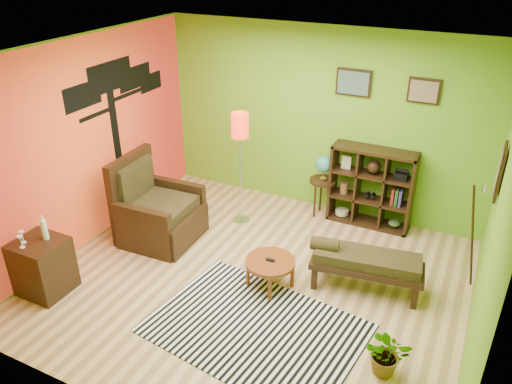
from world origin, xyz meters
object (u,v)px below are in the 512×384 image
at_px(armchair, 156,214).
at_px(bench, 364,261).
at_px(cube_shelf, 372,188).
at_px(potted_plant, 387,357).
at_px(globe_table, 324,171).
at_px(coffee_table, 270,264).
at_px(side_cabinet, 43,266).
at_px(floor_lamp, 240,136).

xyz_separation_m(armchair, bench, (2.95, 0.13, 0.03)).
height_order(cube_shelf, potted_plant, cube_shelf).
bearing_deg(globe_table, armchair, -139.21).
height_order(armchair, cube_shelf, armchair).
relative_size(armchair, cube_shelf, 1.01).
xyz_separation_m(coffee_table, armchair, (-1.92, 0.33, 0.04)).
bearing_deg(coffee_table, bench, 24.30).
height_order(armchair, bench, armchair).
bearing_deg(side_cabinet, cube_shelf, 46.66).
bearing_deg(potted_plant, side_cabinet, -172.43).
height_order(coffee_table, bench, bench).
relative_size(side_cabinet, cube_shelf, 0.84).
relative_size(bench, potted_plant, 2.86).
xyz_separation_m(cube_shelf, potted_plant, (0.90, -2.77, -0.41)).
distance_m(globe_table, potted_plant, 3.20).
xyz_separation_m(floor_lamp, cube_shelf, (1.75, 0.79, -0.78)).
height_order(bench, potted_plant, bench).
bearing_deg(side_cabinet, coffee_table, 27.70).
height_order(coffee_table, cube_shelf, cube_shelf).
height_order(armchair, floor_lamp, floor_lamp).
height_order(coffee_table, floor_lamp, floor_lamp).
bearing_deg(globe_table, bench, -54.72).
height_order(globe_table, potted_plant, globe_table).
bearing_deg(globe_table, coffee_table, -89.00).
bearing_deg(armchair, floor_lamp, 46.39).
bearing_deg(potted_plant, floor_lamp, 143.27).
bearing_deg(armchair, bench, 2.62).
xyz_separation_m(globe_table, bench, (1.06, -1.50, -0.35)).
bearing_deg(side_cabinet, floor_lamp, 61.46).
bearing_deg(cube_shelf, bench, -78.11).
relative_size(cube_shelf, potted_plant, 2.46).
distance_m(coffee_table, cube_shelf, 2.16).
bearing_deg(globe_table, side_cabinet, -126.46).
bearing_deg(armchair, globe_table, 40.79).
distance_m(side_cabinet, cube_shelf, 4.54).
bearing_deg(bench, armchair, -177.38).
height_order(coffee_table, potted_plant, coffee_table).
bearing_deg(armchair, potted_plant, -16.81).
bearing_deg(coffee_table, floor_lamp, 130.27).
xyz_separation_m(coffee_table, potted_plant, (1.60, -0.74, -0.13)).
height_order(side_cabinet, globe_table, side_cabinet).
relative_size(globe_table, bench, 0.71).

